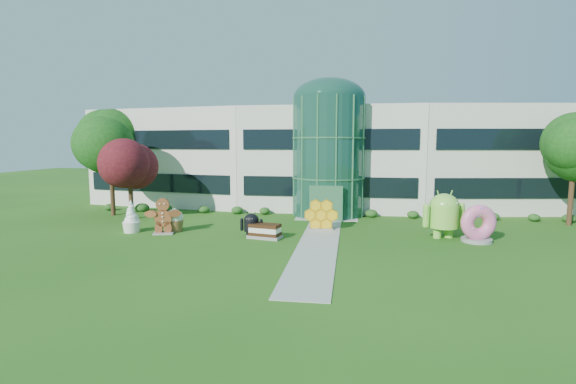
% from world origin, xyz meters
% --- Properties ---
extents(ground, '(140.00, 140.00, 0.00)m').
position_xyz_m(ground, '(0.00, 0.00, 0.00)').
color(ground, '#215114').
rests_on(ground, ground).
extents(building, '(46.00, 15.00, 9.30)m').
position_xyz_m(building, '(0.00, 18.00, 4.65)').
color(building, beige).
rests_on(building, ground).
extents(atrium, '(6.00, 6.00, 9.80)m').
position_xyz_m(atrium, '(0.00, 12.00, 4.90)').
color(atrium, '#194738').
rests_on(atrium, ground).
extents(walkway, '(2.40, 20.00, 0.04)m').
position_xyz_m(walkway, '(0.00, 2.00, 0.02)').
color(walkway, '#9E9E93').
rests_on(walkway, ground).
extents(tree_red, '(4.00, 4.00, 6.00)m').
position_xyz_m(tree_red, '(-15.50, 7.50, 3.00)').
color(tree_red, '#3F0C14').
rests_on(tree_red, ground).
extents(trees_backdrop, '(52.00, 8.00, 8.40)m').
position_xyz_m(trees_backdrop, '(0.00, 13.00, 4.20)').
color(trees_backdrop, '#124010').
rests_on(trees_backdrop, ground).
extents(android_green, '(3.47, 2.86, 3.38)m').
position_xyz_m(android_green, '(7.84, 4.32, 1.69)').
color(android_green, '#7ECE42').
rests_on(android_green, ground).
extents(android_black, '(1.62, 1.13, 1.79)m').
position_xyz_m(android_black, '(-4.49, 2.80, 0.90)').
color(android_black, black).
rests_on(android_black, ground).
extents(donut, '(2.46, 1.58, 2.36)m').
position_xyz_m(donut, '(9.66, 3.47, 1.18)').
color(donut, '#D35087').
rests_on(donut, ground).
extents(gingerbread, '(2.82, 1.66, 2.45)m').
position_xyz_m(gingerbread, '(-10.55, 2.74, 1.22)').
color(gingerbread, brown).
rests_on(gingerbread, ground).
extents(ice_cream_sandwich, '(2.31, 1.50, 0.95)m').
position_xyz_m(ice_cream_sandwich, '(-3.52, 2.44, 0.48)').
color(ice_cream_sandwich, black).
rests_on(ice_cream_sandwich, ground).
extents(honeycomb, '(2.56, 1.09, 1.96)m').
position_xyz_m(honeycomb, '(-0.13, 5.58, 0.98)').
color(honeycomb, yellow).
rests_on(honeycomb, ground).
extents(froyo, '(1.47, 1.47, 2.21)m').
position_xyz_m(froyo, '(-12.94, 2.89, 1.10)').
color(froyo, white).
rests_on(froyo, ground).
extents(cupcake, '(1.52, 1.52, 1.58)m').
position_xyz_m(cupcake, '(-10.12, 3.51, 0.79)').
color(cupcake, white).
rests_on(cupcake, ground).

